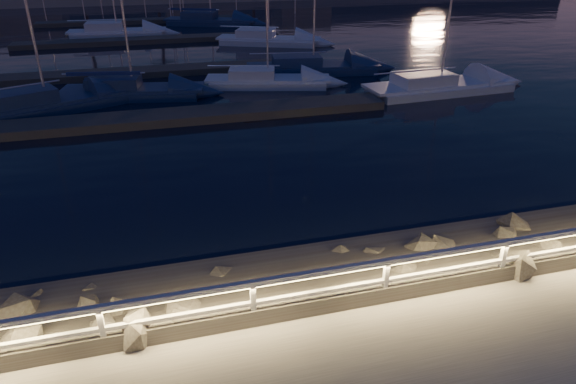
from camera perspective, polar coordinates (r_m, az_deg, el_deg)
name	(u,v)px	position (r m, az deg, el deg)	size (l,w,h in m)	color
ground	(207,330)	(11.18, -9.00, -14.94)	(400.00, 400.00, 0.00)	#AEA79D
harbor_water	(155,63)	(40.52, -14.57, 13.67)	(400.00, 440.00, 0.60)	black
guard_rail	(201,301)	(10.69, -9.67, -11.86)	(44.11, 0.12, 1.06)	silver
riprap	(71,311)	(12.93, -22.97, -12.08)	(36.88, 2.65, 1.30)	#605B52
floating_docks	(153,52)	(41.67, -14.73, 14.78)	(22.00, 36.00, 0.40)	#4F4941
sailboat_b	(42,103)	(29.15, -25.65, 8.90)	(8.55, 5.46, 14.21)	navy
sailboat_c	(265,79)	(31.35, -2.62, 12.39)	(7.64, 3.96, 12.49)	silver
sailboat_d	(437,85)	(31.12, 16.18, 11.35)	(9.06, 3.25, 15.04)	silver
sailboat_f	(129,90)	(30.25, -17.21, 10.81)	(7.91, 3.65, 13.03)	navy
sailboat_g	(266,39)	(44.73, -2.46, 16.63)	(8.73, 5.62, 14.46)	silver
sailboat_h	(310,66)	(34.71, 2.41, 13.79)	(8.88, 3.81, 14.56)	navy
sailboat_k	(209,20)	(56.00, -8.81, 18.34)	(9.54, 6.11, 15.80)	navy
sailboat_n	(115,32)	(50.78, -18.71, 16.54)	(8.68, 3.20, 14.49)	silver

